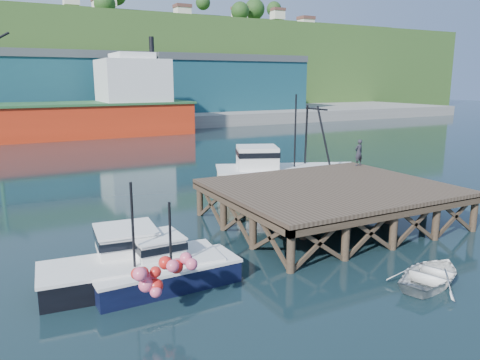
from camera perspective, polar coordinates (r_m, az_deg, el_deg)
ground at (r=23.53m, az=0.12°, el=-7.09°), size 300.00×300.00×0.00m
wharf at (r=25.79m, az=11.17°, el=-1.10°), size 12.00×10.00×2.62m
far_quay at (r=90.46m, az=-21.41°, el=7.06°), size 160.00×40.00×2.00m
warehouse_mid at (r=85.25m, az=-21.28°, el=10.52°), size 28.00×16.00×9.00m
warehouse_right at (r=93.78m, az=-2.45°, el=11.40°), size 30.00×16.00×9.00m
cargo_ship at (r=67.77m, az=-26.43°, el=7.16°), size 55.50×10.00×13.75m
hillside at (r=120.10m, az=-23.56°, el=12.74°), size 220.00×50.00×22.00m
boat_navy at (r=18.48m, az=-9.26°, el=-10.46°), size 5.61×3.01×3.48m
boat_black at (r=18.92m, az=-13.17°, el=-9.86°), size 6.99×5.85×4.20m
trawler at (r=32.81m, az=5.65°, el=0.92°), size 10.72×7.20×6.77m
dinghy at (r=19.87m, az=22.34°, el=-10.60°), size 4.31×3.66×0.76m
dockworker at (r=32.04m, az=14.28°, el=3.26°), size 0.66×0.46×1.75m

